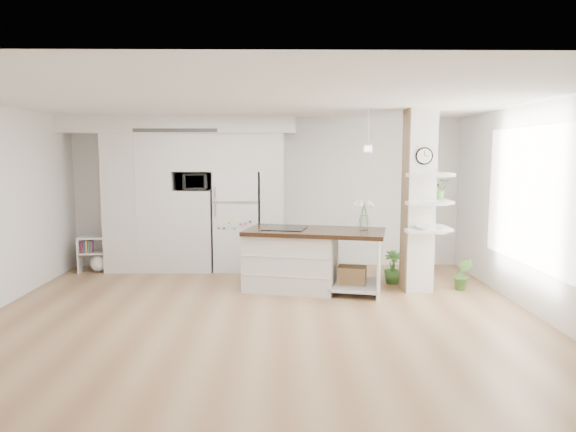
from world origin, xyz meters
name	(u,v)px	position (x,y,z in m)	size (l,w,h in m)	color
floor	(261,316)	(0.00, 0.00, 0.00)	(7.00, 6.00, 0.01)	#A17F57
room	(260,170)	(0.00, 0.00, 1.86)	(7.04, 6.04, 2.72)	white
cabinet_wall	(184,185)	(-1.45, 2.67, 1.51)	(4.00, 0.71, 2.70)	silver
refrigerator	(237,221)	(-0.53, 2.68, 0.88)	(0.78, 0.69, 1.75)	white
column	(425,202)	(2.38, 1.13, 1.35)	(0.69, 0.90, 2.70)	silver
window	(527,196)	(3.48, 0.30, 1.50)	(2.40, 2.40, 0.00)	white
pendant_light	(396,148)	(1.70, 0.15, 2.12)	(0.12, 0.12, 0.10)	white
kitchen_island	(299,258)	(0.53, 1.30, 0.48)	(2.22, 1.42, 1.49)	silver
bookshelf	(96,256)	(-2.98, 2.50, 0.28)	(0.56, 0.37, 0.62)	silver
floor_plant_a	(463,274)	(3.00, 1.20, 0.25)	(0.27, 0.22, 0.50)	#447E32
floor_plant_b	(393,267)	(2.04, 1.64, 0.26)	(0.29, 0.29, 0.52)	#447E32
microwave	(193,182)	(-1.27, 2.62, 1.57)	(0.54, 0.37, 0.30)	#2D2D2D
shelf_plant	(439,189)	(2.63, 1.30, 1.52)	(0.27, 0.23, 0.30)	#447E32
decor_bowl	(424,228)	(2.30, 0.90, 1.00)	(0.22, 0.22, 0.05)	white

